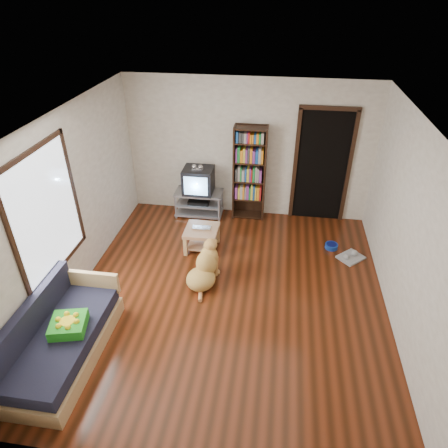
# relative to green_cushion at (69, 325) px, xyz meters

# --- Properties ---
(ground) EXTENTS (5.00, 5.00, 0.00)m
(ground) POSITION_rel_green_cushion_xyz_m (1.75, 1.32, -0.49)
(ground) COLOR #5C230F
(ground) RESTS_ON ground
(ceiling) EXTENTS (5.00, 5.00, 0.00)m
(ceiling) POSITION_rel_green_cushion_xyz_m (1.75, 1.32, 2.11)
(ceiling) COLOR white
(ceiling) RESTS_ON ground
(wall_back) EXTENTS (4.50, 0.00, 4.50)m
(wall_back) POSITION_rel_green_cushion_xyz_m (1.75, 3.82, 0.81)
(wall_back) COLOR silver
(wall_back) RESTS_ON ground
(wall_front) EXTENTS (4.50, 0.00, 4.50)m
(wall_front) POSITION_rel_green_cushion_xyz_m (1.75, -1.18, 0.81)
(wall_front) COLOR silver
(wall_front) RESTS_ON ground
(wall_left) EXTENTS (0.00, 5.00, 5.00)m
(wall_left) POSITION_rel_green_cushion_xyz_m (-0.50, 1.32, 0.81)
(wall_left) COLOR silver
(wall_left) RESTS_ON ground
(wall_right) EXTENTS (0.00, 5.00, 5.00)m
(wall_right) POSITION_rel_green_cushion_xyz_m (4.00, 1.32, 0.81)
(wall_right) COLOR silver
(wall_right) RESTS_ON ground
(green_cushion) EXTENTS (0.48, 0.48, 0.13)m
(green_cushion) POSITION_rel_green_cushion_xyz_m (0.00, 0.00, 0.00)
(green_cushion) COLOR green
(green_cushion) RESTS_ON sofa
(laptop) EXTENTS (0.32, 0.22, 0.02)m
(laptop) POSITION_rel_green_cushion_xyz_m (1.12, 2.42, -0.07)
(laptop) COLOR white
(laptop) RESTS_ON coffee_table
(dog_bowl) EXTENTS (0.22, 0.22, 0.08)m
(dog_bowl) POSITION_rel_green_cushion_xyz_m (3.34, 2.78, -0.45)
(dog_bowl) COLOR navy
(dog_bowl) RESTS_ON ground
(grey_rag) EXTENTS (0.51, 0.51, 0.03)m
(grey_rag) POSITION_rel_green_cushion_xyz_m (3.64, 2.53, -0.47)
(grey_rag) COLOR #9E9E9E
(grey_rag) RESTS_ON ground
(window) EXTENTS (0.03, 1.46, 1.70)m
(window) POSITION_rel_green_cushion_xyz_m (-0.48, 0.82, 1.01)
(window) COLOR white
(window) RESTS_ON wall_left
(doorway) EXTENTS (1.03, 0.05, 2.19)m
(doorway) POSITION_rel_green_cushion_xyz_m (3.10, 3.80, 0.63)
(doorway) COLOR black
(doorway) RESTS_ON wall_back
(tv_stand) EXTENTS (0.90, 0.45, 0.50)m
(tv_stand) POSITION_rel_green_cushion_xyz_m (0.85, 3.57, -0.22)
(tv_stand) COLOR #99999E
(tv_stand) RESTS_ON ground
(crt_tv) EXTENTS (0.55, 0.52, 0.58)m
(crt_tv) POSITION_rel_green_cushion_xyz_m (0.85, 3.60, 0.26)
(crt_tv) COLOR black
(crt_tv) RESTS_ON tv_stand
(bookshelf) EXTENTS (0.60, 0.30, 1.80)m
(bookshelf) POSITION_rel_green_cushion_xyz_m (1.80, 3.67, 0.51)
(bookshelf) COLOR black
(bookshelf) RESTS_ON ground
(sofa) EXTENTS (0.80, 1.80, 0.80)m
(sofa) POSITION_rel_green_cushion_xyz_m (-0.12, -0.06, -0.23)
(sofa) COLOR tan
(sofa) RESTS_ON ground
(coffee_table) EXTENTS (0.55, 0.55, 0.40)m
(coffee_table) POSITION_rel_green_cushion_xyz_m (1.12, 2.45, -0.21)
(coffee_table) COLOR tan
(coffee_table) RESTS_ON ground
(dog) EXTENTS (0.57, 0.84, 0.69)m
(dog) POSITION_rel_green_cushion_xyz_m (1.34, 1.59, -0.23)
(dog) COLOR tan
(dog) RESTS_ON ground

